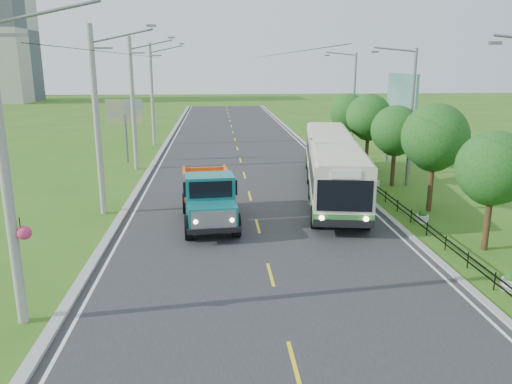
{
  "coord_description": "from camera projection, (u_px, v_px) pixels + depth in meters",
  "views": [
    {
      "loc": [
        -2.01,
        -18.01,
        8.03
      ],
      "look_at": [
        -0.12,
        5.68,
        1.9
      ],
      "focal_mm": 35.0,
      "sensor_mm": 36.0,
      "label": 1
    }
  ],
  "objects": [
    {
      "name": "pole_nearest",
      "position": [
        7.0,
        171.0,
        14.78
      ],
      "size": [
        3.51,
        0.44,
        10.0
      ],
      "color": "gray",
      "rests_on": "ground"
    },
    {
      "name": "curb_left",
      "position": [
        149.0,
        170.0,
        38.28
      ],
      "size": [
        0.4,
        120.0,
        0.15
      ],
      "primitive_type": "cube",
      "color": "#9E9E99",
      "rests_on": "ground"
    },
    {
      "name": "tree_fifth",
      "position": [
        369.0,
        119.0,
        38.79
      ],
      "size": [
        3.48,
        3.52,
        5.8
      ],
      "color": "#382314",
      "rests_on": "ground"
    },
    {
      "name": "billboard_left",
      "position": [
        125.0,
        116.0,
        41.01
      ],
      "size": [
        3.0,
        0.2,
        5.2
      ],
      "color": "slate",
      "rests_on": "ground"
    },
    {
      "name": "edge_line_right",
      "position": [
        327.0,
        168.0,
        39.36
      ],
      "size": [
        0.12,
        120.0,
        0.0
      ],
      "primitive_type": "cube",
      "color": "silver",
      "rests_on": "road"
    },
    {
      "name": "tree_third",
      "position": [
        435.0,
        140.0,
        27.17
      ],
      "size": [
        3.6,
        3.62,
        6.0
      ],
      "color": "#382314",
      "rests_on": "ground"
    },
    {
      "name": "planter_far",
      "position": [
        345.0,
        160.0,
        41.37
      ],
      "size": [
        0.64,
        0.64,
        0.67
      ],
      "color": "silver",
      "rests_on": "ground"
    },
    {
      "name": "pole_far",
      "position": [
        152.0,
        94.0,
        49.49
      ],
      "size": [
        3.51,
        0.32,
        10.0
      ],
      "color": "gray",
      "rests_on": "ground"
    },
    {
      "name": "bus",
      "position": [
        332.0,
        161.0,
        31.47
      ],
      "size": [
        5.61,
        17.92,
        3.42
      ],
      "rotation": [
        0.0,
        0.0,
        -0.16
      ],
      "color": "#2F7534",
      "rests_on": "ground"
    },
    {
      "name": "curb_right",
      "position": [
        333.0,
        168.0,
        39.39
      ],
      "size": [
        0.3,
        120.0,
        0.1
      ],
      "primitive_type": "cube",
      "color": "#9E9E99",
      "rests_on": "ground"
    },
    {
      "name": "planter_front",
      "position": [
        510.0,
        282.0,
        18.21
      ],
      "size": [
        0.64,
        0.64,
        0.67
      ],
      "color": "silver",
      "rests_on": "ground"
    },
    {
      "name": "pole_mid",
      "position": [
        133.0,
        103.0,
        37.91
      ],
      "size": [
        3.51,
        0.32,
        10.0
      ],
      "color": "gray",
      "rests_on": "ground"
    },
    {
      "name": "tree_second",
      "position": [
        493.0,
        171.0,
        21.49
      ],
      "size": [
        3.18,
        3.26,
        5.3
      ],
      "color": "#382314",
      "rests_on": "ground"
    },
    {
      "name": "railing_right",
      "position": [
        366.0,
        182.0,
        33.6
      ],
      "size": [
        0.04,
        40.0,
        0.6
      ],
      "primitive_type": "cube",
      "color": "black",
      "rests_on": "ground"
    },
    {
      "name": "road",
      "position": [
        243.0,
        170.0,
        38.85
      ],
      "size": [
        14.0,
        120.0,
        0.02
      ],
      "primitive_type": "cube",
      "color": "#28282B",
      "rests_on": "ground"
    },
    {
      "name": "edge_line_left",
      "position": [
        157.0,
        171.0,
        38.33
      ],
      "size": [
        0.12,
        120.0,
        0.0
      ],
      "primitive_type": "cube",
      "color": "silver",
      "rests_on": "road"
    },
    {
      "name": "billboard_right",
      "position": [
        401.0,
        99.0,
        38.47
      ],
      "size": [
        0.24,
        6.0,
        7.3
      ],
      "color": "slate",
      "rests_on": "ground"
    },
    {
      "name": "tree_back",
      "position": [
        349.0,
        114.0,
        44.63
      ],
      "size": [
        3.3,
        3.36,
        5.5
      ],
      "color": "#382314",
      "rests_on": "ground"
    },
    {
      "name": "tree_fourth",
      "position": [
        396.0,
        133.0,
        33.06
      ],
      "size": [
        3.24,
        3.31,
        5.4
      ],
      "color": "#382314",
      "rests_on": "ground"
    },
    {
      "name": "dump_truck",
      "position": [
        209.0,
        194.0,
        25.46
      ],
      "size": [
        3.06,
        6.79,
        2.78
      ],
      "rotation": [
        0.0,
        0.0,
        0.08
      ],
      "color": "#136F73",
      "rests_on": "ground"
    },
    {
      "name": "planter_near",
      "position": [
        422.0,
        217.0,
        25.93
      ],
      "size": [
        0.64,
        0.64,
        0.67
      ],
      "color": "silver",
      "rests_on": "ground"
    },
    {
      "name": "centre_dash",
      "position": [
        271.0,
        274.0,
        19.54
      ],
      "size": [
        0.12,
        2.2,
        0.0
      ],
      "primitive_type": "cube",
      "color": "yellow",
      "rests_on": "road"
    },
    {
      "name": "pole_near",
      "position": [
        97.0,
        121.0,
        26.32
      ],
      "size": [
        3.51,
        0.32,
        10.0
      ],
      "color": "gray",
      "rests_on": "ground"
    },
    {
      "name": "planter_mid",
      "position": [
        375.0,
        182.0,
        33.65
      ],
      "size": [
        0.64,
        0.64,
        0.67
      ],
      "color": "silver",
      "rests_on": "ground"
    },
    {
      "name": "streetlight_mid",
      "position": [
        409.0,
        113.0,
        32.66
      ],
      "size": [
        3.02,
        0.2,
        9.07
      ],
      "color": "slate",
      "rests_on": "ground"
    },
    {
      "name": "ground",
      "position": [
        271.0,
        275.0,
        19.55
      ],
      "size": [
        240.0,
        240.0,
        0.0
      ],
      "primitive_type": "plane",
      "color": "#2F6016",
      "rests_on": "ground"
    },
    {
      "name": "streetlight_far",
      "position": [
        352.0,
        98.0,
        46.17
      ],
      "size": [
        3.02,
        0.2,
        9.07
      ],
      "color": "slate",
      "rests_on": "ground"
    }
  ]
}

